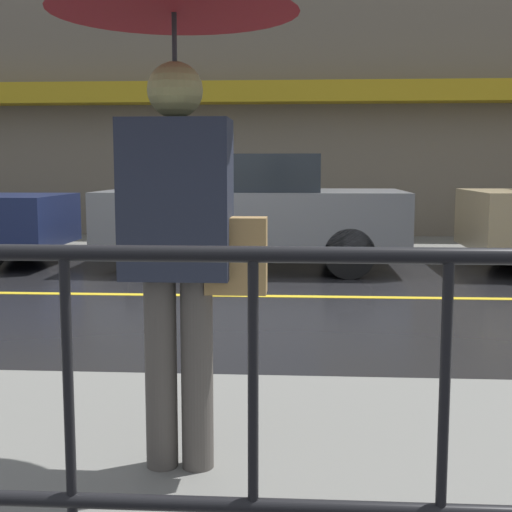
% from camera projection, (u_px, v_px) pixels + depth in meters
% --- Properties ---
extents(ground_plane, '(80.00, 80.00, 0.00)m').
position_uv_depth(ground_plane, '(213.00, 296.00, 7.51)').
color(ground_plane, black).
extents(sidewalk_near, '(28.00, 2.80, 0.14)m').
position_uv_depth(sidewalk_near, '(68.00, 490.00, 2.85)').
color(sidewalk_near, slate).
rests_on(sidewalk_near, ground_plane).
extents(sidewalk_far, '(28.00, 1.96, 0.14)m').
position_uv_depth(sidewalk_far, '(246.00, 245.00, 11.72)').
color(sidewalk_far, slate).
rests_on(sidewalk_far, ground_plane).
extents(lane_marking, '(25.20, 0.12, 0.01)m').
position_uv_depth(lane_marking, '(213.00, 295.00, 7.51)').
color(lane_marking, gold).
rests_on(lane_marking, ground_plane).
extents(building_storefront, '(28.00, 0.85, 5.26)m').
position_uv_depth(building_storefront, '(250.00, 93.00, 12.49)').
color(building_storefront, '#706656').
rests_on(building_storefront, ground_plane).
extents(pedestrian, '(0.96, 0.96, 2.01)m').
position_uv_depth(pedestrian, '(177.00, 77.00, 2.72)').
color(pedestrian, '#4C4742').
rests_on(pedestrian, sidewalk_near).
extents(car_grey, '(3.95, 1.90, 1.51)m').
position_uv_depth(car_grey, '(251.00, 211.00, 9.48)').
color(car_grey, slate).
rests_on(car_grey, ground_plane).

